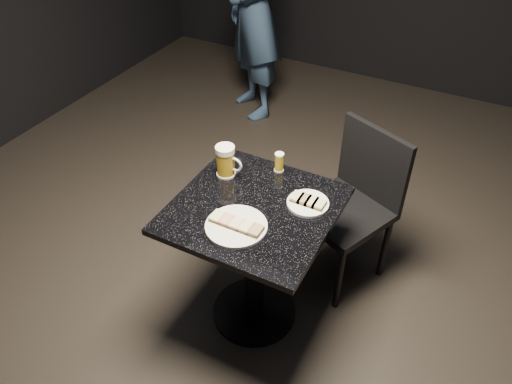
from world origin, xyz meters
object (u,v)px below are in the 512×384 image
table (254,245)px  patron (254,10)px  beer_mug (226,161)px  plate_large (236,226)px  beer_tumbler (279,162)px  chair (353,199)px  plate_small (308,203)px

table → patron: bearing=117.8°
beer_mug → plate_large: bearing=-53.4°
table → beer_mug: size_ratio=4.75×
patron → beer_mug: (0.79, -1.78, -0.03)m
beer_tumbler → chair: (0.32, 0.26, -0.30)m
table → plate_small: bearing=31.3°
plate_large → beer_mug: size_ratio=1.67×
beer_tumbler → chair: 0.51m
beer_mug → chair: 0.74m
beer_mug → chair: bearing=37.5°
table → beer_mug: (-0.23, 0.15, 0.32)m
table → plate_large: bearing=-91.2°
plate_large → beer_tumbler: beer_tumbler is taller
table → beer_tumbler: (-0.02, 0.29, 0.29)m
plate_small → patron: bearing=124.1°
plate_small → table: (-0.21, -0.12, -0.25)m
plate_small → plate_large: bearing=-126.9°
table → beer_mug: beer_mug is taller
patron → table: 2.21m
beer_mug → chair: (0.53, 0.40, -0.33)m
table → beer_tumbler: beer_tumbler is taller
plate_small → table: size_ratio=0.25×
plate_large → chair: bearing=66.7°
plate_large → plate_small: 0.35m
table → chair: 0.63m
plate_large → chair: size_ratio=0.30×
patron → beer_mug: bearing=-28.5°
patron → chair: patron is taller
plate_large → table: bearing=88.8°
beer_mug → beer_tumbler: bearing=35.3°
beer_mug → chair: beer_mug is taller
beer_mug → table: bearing=-33.2°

